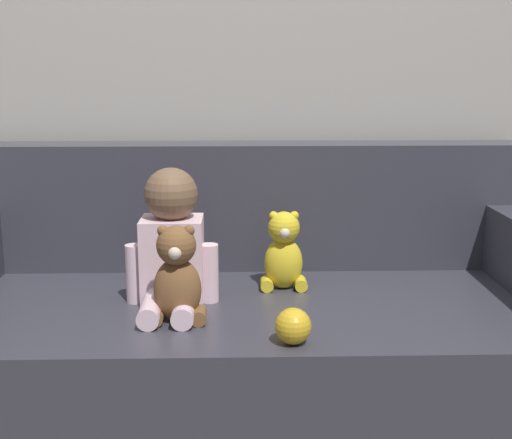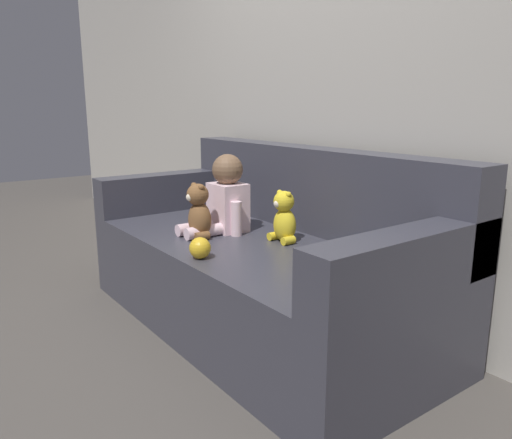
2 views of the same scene
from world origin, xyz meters
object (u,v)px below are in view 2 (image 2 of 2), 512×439
(plush_toy_side, at_px, (284,218))
(toy_ball, at_px, (200,248))
(teddy_bear_brown, at_px, (199,212))
(couch, at_px, (263,264))
(person_baby, at_px, (225,199))

(plush_toy_side, xyz_separation_m, toy_ball, (-0.01, -0.46, -0.07))
(teddy_bear_brown, xyz_separation_m, toy_ball, (0.31, -0.17, -0.08))
(teddy_bear_brown, bearing_deg, couch, 52.59)
(person_baby, xyz_separation_m, teddy_bear_brown, (0.03, -0.17, -0.04))
(couch, height_order, toy_ball, couch)
(plush_toy_side, bearing_deg, person_baby, -160.74)
(couch, bearing_deg, teddy_bear_brown, -127.41)
(couch, relative_size, teddy_bear_brown, 7.16)
(person_baby, height_order, plush_toy_side, person_baby)
(couch, xyz_separation_m, person_baby, (-0.22, -0.08, 0.31))
(person_baby, distance_m, teddy_bear_brown, 0.18)
(couch, distance_m, plush_toy_side, 0.29)
(person_baby, height_order, teddy_bear_brown, person_baby)
(couch, distance_m, teddy_bear_brown, 0.42)
(plush_toy_side, bearing_deg, couch, -162.51)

